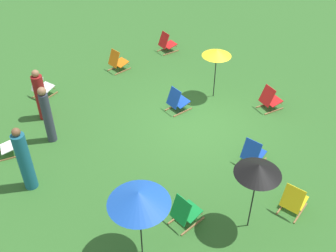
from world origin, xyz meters
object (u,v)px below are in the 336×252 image
deckchair_2 (167,43)px  deckchair_5 (253,153)px  deckchair_6 (117,61)px  deckchair_8 (177,101)px  deckchair_3 (42,87)px  deckchair_4 (185,212)px  deckchair_10 (270,99)px  deckchair_1 (294,200)px  person_0 (25,161)px  umbrella_2 (258,169)px  umbrella_1 (139,198)px  person_1 (47,115)px  umbrella_0 (217,53)px  deckchair_0 (2,145)px  person_2 (41,96)px

deckchair_2 → deckchair_5: 7.06m
deckchair_6 → deckchair_8: same height
deckchair_3 → deckchair_4: size_ratio=1.04×
deckchair_5 → deckchair_10: (1.42, -2.40, 0.00)m
deckchair_6 → deckchair_1: bearing=172.3°
deckchair_1 → person_0: size_ratio=0.45×
person_0 → deckchair_3: bearing=75.1°
deckchair_2 → deckchair_10: same height
deckchair_8 → umbrella_2: 5.08m
person_0 → umbrella_1: bearing=-58.8°
person_1 → deckchair_4: bearing=-36.2°
deckchair_1 → person_1: (6.09, 3.30, 0.52)m
deckchair_4 → deckchair_6: (7.00, -2.69, 0.00)m
umbrella_0 → person_0: 6.63m
deckchair_0 → umbrella_2: umbrella_2 is taller
deckchair_6 → umbrella_0: (-3.52, -1.58, 1.27)m
deckchair_4 → deckchair_5: same height
deckchair_1 → deckchair_5: bearing=-29.8°
umbrella_0 → umbrella_2: bearing=144.5°
deckchair_0 → person_2: person_2 is taller
deckchair_10 → umbrella_2: bearing=135.1°
deckchair_3 → deckchair_2: bearing=-108.0°
deckchair_2 → person_0: bearing=120.5°
deckchair_8 → umbrella_1: (-3.64, 4.01, 1.38)m
umbrella_1 → person_0: size_ratio=1.01×
deckchair_1 → umbrella_1: (1.30, 3.49, 1.38)m
deckchair_0 → umbrella_2: bearing=-134.1°
deckchair_3 → person_1: person_1 is taller
deckchair_1 → deckchair_4: bearing=45.7°
deckchair_6 → person_0: size_ratio=0.44×
deckchair_6 → person_0: 6.22m
deckchair_1 → deckchair_2: (8.39, -2.84, 0.00)m
deckchair_4 → deckchair_8: size_ratio=1.00×
deckchair_8 → person_1: person_1 is taller
deckchair_2 → umbrella_0: (-3.57, 0.80, 1.27)m
deckchair_8 → deckchair_2: bearing=-33.3°
deckchair_2 → umbrella_1: umbrella_1 is taller
umbrella_2 → umbrella_0: bearing=-35.5°
deckchair_0 → umbrella_0: bearing=-87.2°
umbrella_1 → deckchair_2: bearing=-41.8°
deckchair_3 → umbrella_1: umbrella_1 is taller
person_0 → person_1: (1.39, -1.25, 0.00)m
deckchair_3 → deckchair_5: size_ratio=1.03×
deckchair_10 → umbrella_0: 2.28m
umbrella_0 → deckchair_3: bearing=51.5°
deckchair_3 → umbrella_2: umbrella_2 is taller
deckchair_2 → deckchair_10: size_ratio=1.00×
deckchair_1 → person_2: size_ratio=0.50×
deckchair_10 → person_2: person_2 is taller
deckchair_0 → person_2: 1.98m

